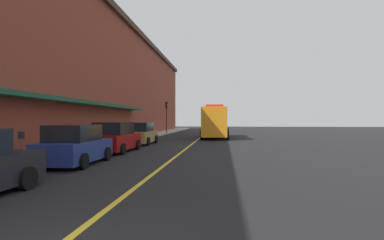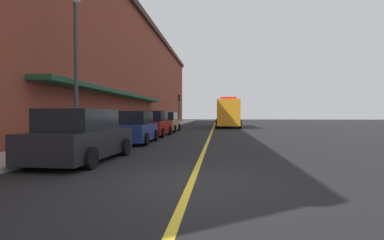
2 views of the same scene
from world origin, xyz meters
The scene contains 11 objects.
ground_plane centered at (0.00, 25.00, 0.00)m, with size 112.00×112.00×0.00m, color black.
sidewalk_left centered at (-6.20, 25.00, 0.07)m, with size 2.40×70.00×0.15m, color #ADA8A0.
lane_center_stripe centered at (0.00, 25.00, 0.00)m, with size 0.16×70.00×0.01m, color gold.
brick_building_left centered at (-11.42, 23.99, 6.21)m, with size 9.21×64.00×12.40m.
parked_car_1 centered at (-3.91, 8.60, 0.80)m, with size 2.17×4.17×1.72m.
parked_car_2 centered at (-4.03, 13.60, 0.84)m, with size 2.14×4.49×1.79m.
parked_car_3 centered at (-4.03, 19.18, 0.81)m, with size 1.99×4.25×1.73m.
utility_truck centered at (1.68, 28.00, 1.63)m, with size 2.85×9.03×3.42m.
parking_meter_0 centered at (-5.35, 11.72, 1.06)m, with size 0.14×0.18×1.33m.
parking_meter_2 centered at (-5.35, 7.13, 1.06)m, with size 0.14×0.18×1.33m.
traffic_light_near centered at (-5.29, 35.95, 3.16)m, with size 0.38×0.36×4.30m.
Camera 1 is at (2.51, -3.46, 1.94)m, focal length 27.28 mm.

